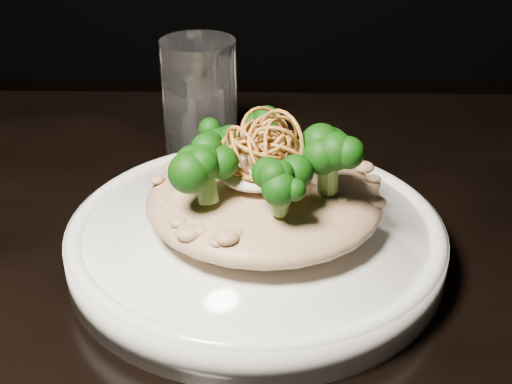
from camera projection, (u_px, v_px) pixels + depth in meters
plate at (256, 242)px, 0.51m from camera, size 0.27×0.27×0.03m
risotto at (264, 199)px, 0.50m from camera, size 0.17×0.17×0.04m
broccoli at (257, 156)px, 0.48m from camera, size 0.11×0.11×0.04m
cheese at (257, 171)px, 0.48m from camera, size 0.05×0.05×0.02m
shallots at (263, 140)px, 0.47m from camera, size 0.05×0.05×0.03m
drinking_glass at (200, 104)px, 0.63m from camera, size 0.08×0.08×0.12m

